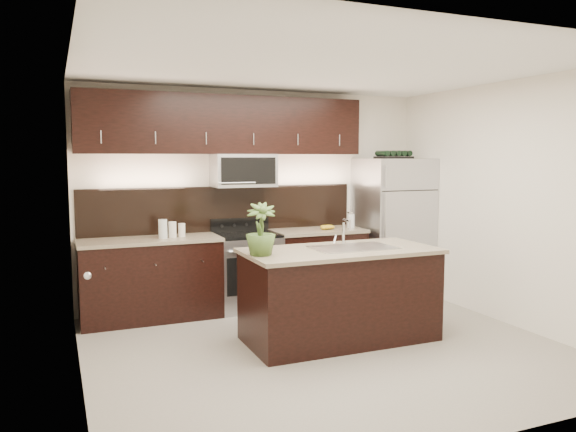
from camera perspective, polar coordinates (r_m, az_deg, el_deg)
The scene contains 12 objects.
ground at distance 5.65m, azimuth 3.94°, elevation -13.26°, with size 4.50×4.50×0.00m, color gray.
room_walls at distance 5.26m, azimuth 3.17°, elevation 4.17°, with size 4.52×4.02×2.71m.
counter_run at distance 6.88m, azimuth -5.82°, elevation -5.71°, with size 3.51×0.65×0.94m.
upper_fixtures at distance 6.89m, azimuth -6.11°, elevation 8.26°, with size 3.49×0.40×1.66m.
island at distance 5.79m, azimuth 5.26°, elevation -7.91°, with size 1.96×0.96×0.94m.
sink_faucet at distance 5.78m, azimuth 6.58°, elevation -3.07°, with size 0.84×0.50×0.28m.
refrigerator at distance 7.71m, azimuth 10.54°, elevation -1.12°, with size 0.89×0.80×1.84m, color #B2B2B7.
wine_rack at distance 7.65m, azimuth 10.68°, elevation 6.12°, with size 0.46×0.28×0.11m.
plant at distance 5.28m, azimuth -2.79°, elevation -1.34°, with size 0.28×0.28×0.50m, color #3D5923.
canisters at distance 6.59m, azimuth -11.89°, elevation -1.33°, with size 0.32×0.15×0.22m.
french_press at distance 7.38m, azimuth 6.42°, elevation -0.41°, with size 0.10×0.10×0.28m.
bananas at distance 7.16m, azimuth 3.55°, elevation -1.16°, with size 0.20×0.16×0.06m, color gold.
Camera 1 is at (-2.40, -4.76, 1.86)m, focal length 35.00 mm.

